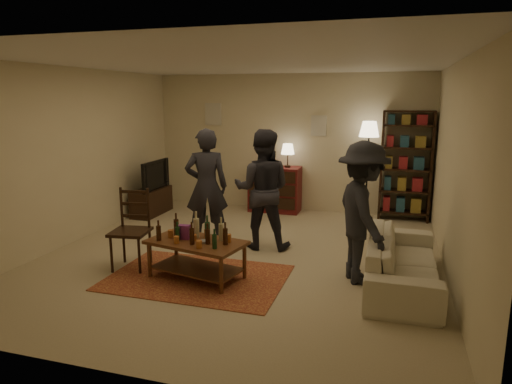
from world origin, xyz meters
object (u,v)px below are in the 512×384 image
at_px(tv_stand, 151,195).
at_px(sofa, 403,261).
at_px(person_right, 262,189).
at_px(floor_lamp, 369,136).
at_px(person_by_sofa, 363,213).
at_px(dresser, 275,188).
at_px(coffee_table, 196,246).
at_px(bookshelf, 406,165).
at_px(dining_chair, 132,225).
at_px(person_left, 207,187).

bearing_deg(tv_stand, sofa, -25.34).
xyz_separation_m(tv_stand, person_right, (2.62, -1.31, 0.51)).
xyz_separation_m(floor_lamp, person_right, (-1.40, -2.16, -0.65)).
relative_size(person_right, person_by_sofa, 1.03).
bearing_deg(dresser, coffee_table, -91.31).
bearing_deg(dresser, person_right, -80.58).
height_order(bookshelf, person_right, bookshelf).
xyz_separation_m(dresser, person_right, (0.37, -2.22, 0.42)).
distance_m(dresser, floor_lamp, 2.07).
relative_size(dresser, person_right, 0.76).
height_order(tv_stand, dresser, dresser).
relative_size(bookshelf, sofa, 0.97).
height_order(dining_chair, person_right, person_right).
distance_m(sofa, person_right, 2.29).
height_order(tv_stand, person_by_sofa, person_by_sofa).
relative_size(sofa, person_by_sofa, 1.19).
bearing_deg(dining_chair, dresser, 64.62).
relative_size(bookshelf, floor_lamp, 1.11).
bearing_deg(person_by_sofa, bookshelf, -32.71).
bearing_deg(coffee_table, bookshelf, 55.75).
xyz_separation_m(person_left, person_right, (0.88, 0.04, 0.00)).
bearing_deg(person_by_sofa, dresser, 8.10).
bearing_deg(coffee_table, dining_chair, 172.40).
distance_m(tv_stand, dresser, 2.43).
xyz_separation_m(dining_chair, person_left, (0.55, 1.24, 0.32)).
height_order(coffee_table, floor_lamp, floor_lamp).
bearing_deg(person_left, tv_stand, -60.73).
relative_size(dresser, bookshelf, 0.67).
distance_m(dining_chair, person_right, 1.95).
height_order(tv_stand, sofa, tv_stand).
distance_m(coffee_table, person_left, 1.52).
bearing_deg(person_right, bookshelf, -139.60).
relative_size(coffee_table, sofa, 0.63).
bearing_deg(person_by_sofa, sofa, -110.87).
bearing_deg(floor_lamp, coffee_table, -117.37).
distance_m(coffee_table, dining_chair, 1.01).
height_order(coffee_table, tv_stand, tv_stand).
relative_size(person_left, person_by_sofa, 1.03).
relative_size(bookshelf, person_right, 1.12).
bearing_deg(sofa, tv_stand, 64.66).
bearing_deg(tv_stand, bookshelf, 11.80).
xyz_separation_m(tv_stand, floor_lamp, (4.02, 0.85, 1.17)).
xyz_separation_m(sofa, person_by_sofa, (-0.50, -0.02, 0.57)).
distance_m(coffee_table, sofa, 2.53).
distance_m(tv_stand, sofa, 5.14).
bearing_deg(floor_lamp, bookshelf, 10.95).
distance_m(bookshelf, person_by_sofa, 3.25).
bearing_deg(bookshelf, dining_chair, -134.48).
height_order(person_left, person_right, person_right).
bearing_deg(dresser, person_by_sofa, -58.86).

